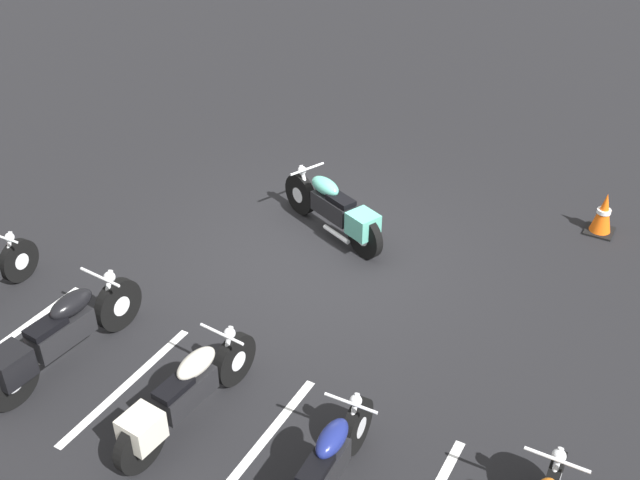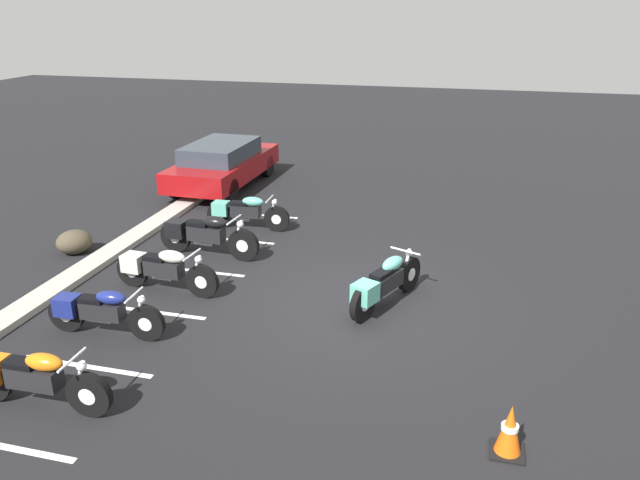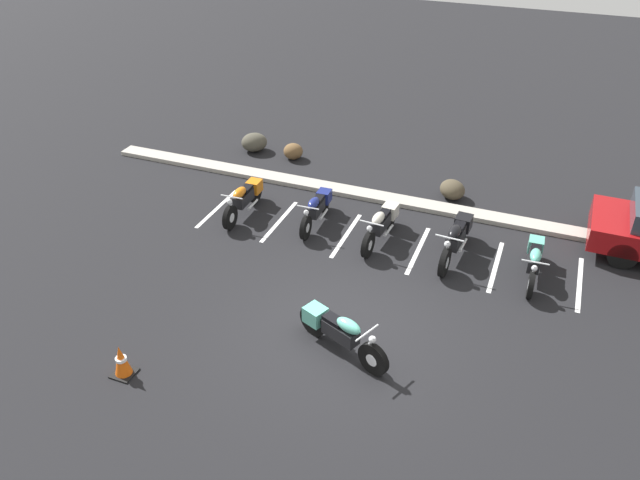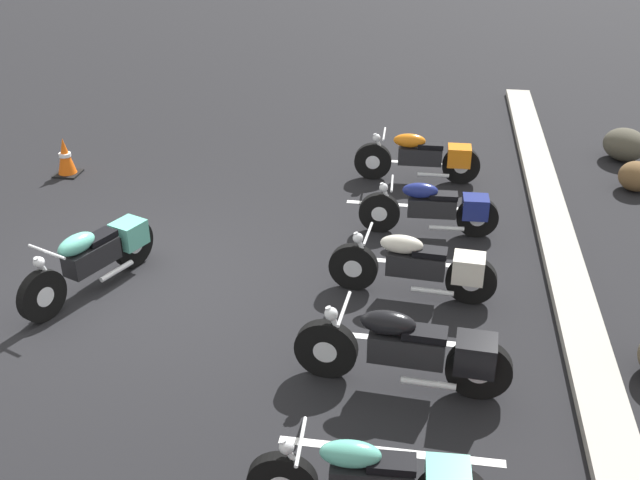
% 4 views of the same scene
% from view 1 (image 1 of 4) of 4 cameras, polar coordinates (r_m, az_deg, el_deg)
% --- Properties ---
extents(ground, '(60.00, 60.00, 0.00)m').
position_cam_1_polar(ground, '(10.56, 0.30, -1.05)').
color(ground, black).
extents(motorcycle_teal_featured, '(2.01, 1.01, 0.84)m').
position_cam_1_polar(motorcycle_teal_featured, '(10.71, 1.22, 2.31)').
color(motorcycle_teal_featured, black).
rests_on(motorcycle_teal_featured, ground).
extents(parked_bike_1, '(0.55, 1.97, 0.78)m').
position_cam_1_polar(parked_bike_1, '(7.17, 0.03, -17.48)').
color(parked_bike_1, black).
rests_on(parked_bike_1, ground).
extents(parked_bike_2, '(0.58, 2.07, 0.81)m').
position_cam_1_polar(parked_bike_2, '(7.93, -10.45, -11.64)').
color(parked_bike_2, black).
rests_on(parked_bike_2, ground).
extents(parked_bike_3, '(0.63, 2.23, 0.88)m').
position_cam_1_polar(parked_bike_3, '(8.93, -19.38, -6.96)').
color(parked_bike_3, black).
rests_on(parked_bike_3, ground).
extents(traffic_cone, '(0.40, 0.40, 0.65)m').
position_cam_1_polar(traffic_cone, '(11.63, 20.77, 1.85)').
color(traffic_cone, black).
rests_on(traffic_cone, ground).
extents(stall_line_2, '(0.10, 2.10, 0.00)m').
position_cam_1_polar(stall_line_2, '(7.96, -4.60, -15.32)').
color(stall_line_2, white).
rests_on(stall_line_2, ground).
extents(stall_line_3, '(0.10, 2.10, 0.00)m').
position_cam_1_polar(stall_line_3, '(8.81, -14.49, -10.61)').
color(stall_line_3, white).
rests_on(stall_line_3, ground).
extents(stall_line_4, '(0.10, 2.10, 0.00)m').
position_cam_1_polar(stall_line_4, '(9.91, -22.19, -6.62)').
color(stall_line_4, white).
rests_on(stall_line_4, ground).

